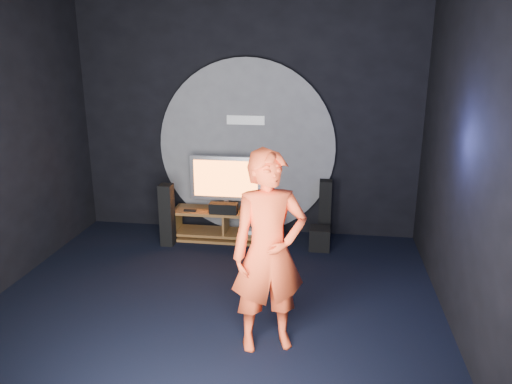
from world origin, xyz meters
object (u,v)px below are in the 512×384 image
Objects in this scene: subwoofer at (320,238)px; player at (269,252)px; tower_speaker_right at (325,210)px; media_console at (226,227)px; tower_speaker_left at (167,215)px; tv at (226,181)px.

subwoofer is 0.16× the size of player.
media_console is at bearing -171.03° from tower_speaker_right.
player is at bearing -70.01° from media_console.
media_console is at bearing 172.86° from subwoofer.
tower_speaker_left is 2.18m from subwoofer.
tower_speaker_left is at bearing -158.14° from media_console.
media_console is 1.71× the size of tower_speaker_right.
subwoofer is (-0.06, -0.40, -0.29)m from tower_speaker_right.
media_console is 1.71× the size of tower_speaker_left.
subwoofer is 2.57m from player.
tv is 0.97m from tower_speaker_left.
tower_speaker_left is at bearing 107.62° from player.
player is (0.94, -2.57, 0.76)m from media_console.
tower_speaker_left is 2.85× the size of subwoofer.
tower_speaker_left is 0.47× the size of player.
subwoofer is at bearing -98.05° from tower_speaker_right.
player reaches higher than tower_speaker_left.
tower_speaker_left is at bearing -153.86° from tv.
tower_speaker_right is (1.42, 0.22, 0.25)m from media_console.
player is (-0.43, -2.40, 0.80)m from subwoofer.
player reaches higher than media_console.
tower_speaker_right is at bearing 81.95° from subwoofer.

